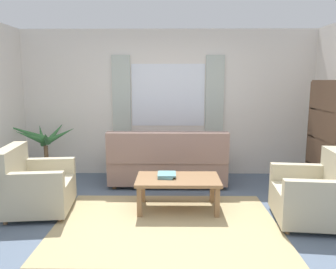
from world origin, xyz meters
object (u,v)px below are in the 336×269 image
at_px(armchair_right, 315,195).
at_px(bookshelf, 329,138).
at_px(couch, 167,163).
at_px(coffee_table, 178,182).
at_px(book_stack_on_table, 167,175).
at_px(armchair_left, 34,186).
at_px(potted_plant, 45,156).

height_order(armchair_right, bookshelf, bookshelf).
bearing_deg(couch, coffee_table, 97.95).
bearing_deg(armchair_right, couch, -123.42).
relative_size(couch, book_stack_on_table, 5.49).
bearing_deg(book_stack_on_table, armchair_left, -174.28).
bearing_deg(couch, armchair_right, 140.63).
distance_m(couch, armchair_left, 2.10).
height_order(couch, potted_plant, potted_plant).
xyz_separation_m(armchair_left, armchair_right, (3.53, -0.29, 0.00)).
distance_m(armchair_right, bookshelf, 1.20).
height_order(couch, bookshelf, bookshelf).
height_order(armchair_left, potted_plant, potted_plant).
bearing_deg(armchair_left, potted_plant, 8.81).
relative_size(book_stack_on_table, bookshelf, 0.20).
relative_size(couch, armchair_right, 2.06).
height_order(couch, armchair_right, couch).
distance_m(coffee_table, potted_plant, 2.57).
distance_m(couch, bookshelf, 2.47).
distance_m(couch, coffee_table, 1.09).
bearing_deg(coffee_table, couch, 97.95).
relative_size(armchair_right, potted_plant, 0.76).
bearing_deg(book_stack_on_table, potted_plant, 150.43).
relative_size(armchair_right, coffee_table, 0.84).
height_order(coffee_table, bookshelf, bookshelf).
distance_m(armchair_left, armchair_right, 3.54).
height_order(coffee_table, potted_plant, potted_plant).
height_order(armchair_right, coffee_table, armchair_right).
relative_size(couch, armchair_left, 2.06).
relative_size(coffee_table, bookshelf, 0.64).
distance_m(armchair_right, book_stack_on_table, 1.85).
xyz_separation_m(coffee_table, bookshelf, (2.20, 0.52, 0.51)).
distance_m(couch, book_stack_on_table, 1.02).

